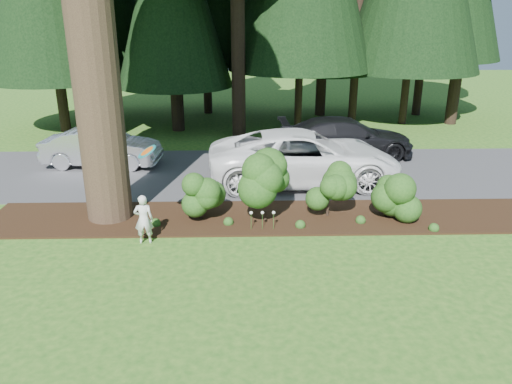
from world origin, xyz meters
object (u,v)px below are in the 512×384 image
(child, at_px, (144,219))
(frisbee, at_px, (147,152))
(car_silver_wagon, at_px, (102,147))
(car_white_suv, at_px, (305,157))
(car_dark_suv, at_px, (346,138))

(child, xyz_separation_m, frisbee, (0.14, 0.36, 1.66))
(car_silver_wagon, xyz_separation_m, car_white_suv, (7.38, -2.11, 0.18))
(car_silver_wagon, distance_m, car_white_suv, 7.68)
(child, distance_m, frisbee, 1.70)
(car_white_suv, relative_size, child, 4.96)
(car_dark_suv, distance_m, child, 10.16)
(car_dark_suv, relative_size, frisbee, 10.38)
(car_silver_wagon, distance_m, frisbee, 7.13)
(car_white_suv, distance_m, child, 6.47)
(car_white_suv, height_order, frisbee, frisbee)
(car_dark_suv, height_order, frisbee, frisbee)
(child, bearing_deg, car_silver_wagon, -72.91)
(child, bearing_deg, frisbee, -117.18)
(child, bearing_deg, car_white_suv, -140.84)
(car_silver_wagon, bearing_deg, frisbee, -150.95)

